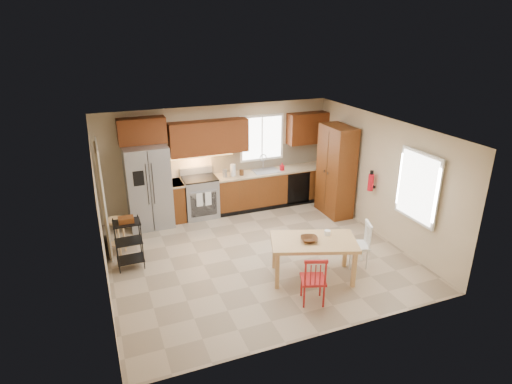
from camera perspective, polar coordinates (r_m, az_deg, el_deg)
The scene contains 33 objects.
floor at distance 8.43m, azimuth 0.13°, elevation -8.35°, with size 5.50×5.50×0.00m, color tan.
ceiling at distance 7.51m, azimuth 0.15°, elevation 8.44°, with size 5.50×5.00×0.02m, color silver.
wall_back at distance 10.12m, azimuth -5.09°, elevation 4.47°, with size 5.50×0.02×2.50m, color #CCB793.
wall_front at distance 5.87m, azimuth 9.27°, elevation -8.93°, with size 5.50×0.02×2.50m, color #CCB793.
wall_left at distance 7.41m, azimuth -20.07°, elevation -3.32°, with size 0.02×5.00×2.50m, color #CCB793.
wall_right at distance 9.20m, azimuth 16.29°, elevation 1.91°, with size 0.02×5.00×2.50m, color #CCB793.
refrigerator at distance 9.57m, azimuth -14.16°, elevation 0.71°, with size 0.92×0.75×1.82m, color gray.
range_stove at distance 9.97m, azimuth -7.45°, elevation -0.73°, with size 0.76×0.63×0.92m, color gray.
base_cabinet_narrow at distance 9.88m, azimuth -10.55°, elevation -1.19°, with size 0.30×0.60×0.90m, color #613111.
base_cabinet_run at distance 10.53m, azimuth 2.26°, elevation 0.62°, with size 2.92×0.60×0.90m, color #613111.
dishwasher at distance 10.52m, azimuth 5.69°, elevation 0.50°, with size 0.60×0.02×0.78m, color black.
backsplash at distance 10.55m, azimuth 1.70°, elevation 4.82°, with size 2.92×0.03×0.55m, color beige.
upper_over_fridge at distance 9.42m, azimuth -14.99°, elevation 7.89°, with size 1.00×0.35×0.55m, color #632C10.
upper_left_block at distance 9.74m, azimuth -6.32°, elevation 7.26°, with size 1.80×0.35×0.75m, color #632C10.
upper_right_block at distance 10.65m, azimuth 6.89°, elevation 8.45°, with size 1.00×0.35×0.75m, color #632C10.
window_back at distance 10.35m, azimuth 0.76°, elevation 7.23°, with size 1.12×0.04×1.12m, color white.
sink at distance 10.32m, azimuth 1.33°, elevation 2.62°, with size 0.62×0.46×0.16m, color gray.
undercab_glow at distance 9.75m, azimuth -7.89°, elevation 4.79°, with size 1.60×0.30×0.01m, color #FFBF66.
soap_bottle at distance 10.34m, azimuth 3.49°, elevation 3.40°, with size 0.09×0.09×0.19m, color red.
paper_towel at distance 9.94m, azimuth -3.08°, elevation 2.93°, with size 0.12×0.12×0.28m, color white.
canister_steel at distance 9.90m, azimuth -4.18°, elevation 2.52°, with size 0.11×0.11×0.18m, color gray.
canister_wood at distance 10.00m, azimuth -1.93°, elevation 2.63°, with size 0.10×0.10×0.14m, color #513015.
pantry at distance 10.01m, azimuth 10.62°, elevation 2.78°, with size 0.50×0.95×2.10m, color #613111.
fire_extinguisher at distance 9.29m, azimuth 15.06°, elevation 1.24°, with size 0.12×0.12×0.36m, color red.
window_right at distance 8.27m, azimuth 20.78°, elevation 0.64°, with size 0.04×1.02×1.32m, color white.
doorway at distance 8.69m, azimuth -19.78°, elevation -1.07°, with size 0.04×0.95×2.10m, color #8C7A59.
dining_table at distance 7.65m, azimuth 7.57°, elevation -8.85°, with size 1.46×0.82×0.71m, color tan, non-canonical shape.
chair_red at distance 6.98m, azimuth 7.62°, elevation -11.38°, with size 0.40×0.40×0.86m, color maroon, non-canonical shape.
chair_white at distance 8.11m, azimuth 13.37°, elevation -6.84°, with size 0.40×0.40×0.86m, color white, non-canonical shape.
table_bowl at distance 7.43m, azimuth 7.09°, elevation -6.56°, with size 0.30×0.30×0.07m, color #513015.
table_jar at distance 7.68m, azimuth 9.49°, elevation -5.52°, with size 0.10×0.10×0.12m, color white.
bar_stool at distance 8.76m, azimuth -18.03°, elevation -5.64°, with size 0.35×0.35×0.72m, color tan, non-canonical shape.
utility_cart at distance 8.15m, azimuth -16.59°, elevation -6.64°, with size 0.48×0.37×0.95m, color black, non-canonical shape.
Camera 1 is at (-2.70, -6.81, 4.19)m, focal length 30.00 mm.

